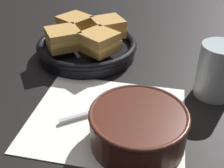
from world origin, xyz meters
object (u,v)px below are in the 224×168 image
sandwich_near_left (63,38)px  sandwich_near_right (99,42)px  soup_bowl (138,126)px  skillet (87,48)px  drinking_glass (217,71)px  spoon (117,105)px  sandwich_far_left (108,27)px  sandwich_far_right (75,25)px

sandwich_near_left → sandwich_near_right: 0.09m
soup_bowl → skillet: (-0.18, 0.29, -0.02)m
skillet → drinking_glass: (0.31, -0.11, 0.04)m
sandwich_near_right → drinking_glass: drinking_glass is taller
sandwich_near_right → drinking_glass: size_ratio=0.93×
drinking_glass → skillet: bearing=161.0°
soup_bowl → skillet: soup_bowl is taller
spoon → sandwich_far_left: sandwich_far_left is taller
soup_bowl → sandwich_near_right: bearing=118.8°
sandwich_near_left → drinking_glass: (0.36, -0.06, -0.01)m
skillet → sandwich_near_right: 0.08m
soup_bowl → drinking_glass: drinking_glass is taller
skillet → drinking_glass: 0.33m
soup_bowl → sandwich_near_left: bearing=133.1°
sandwich_near_right → drinking_glass: (0.26, -0.06, -0.01)m
spoon → sandwich_near_left: (-0.17, 0.16, 0.06)m
soup_bowl → skillet: bearing=122.1°
soup_bowl → sandwich_near_left: 0.33m
soup_bowl → sandwich_far_left: size_ratio=1.52×
skillet → sandwich_near_right: sandwich_near_right is taller
spoon → skillet: bearing=84.2°
sandwich_near_right → sandwich_far_left: same height
soup_bowl → sandwich_far_left: bearing=112.0°
spoon → sandwich_near_right: size_ratio=1.37×
sandwich_near_left → sandwich_far_right: size_ratio=1.02×
soup_bowl → skillet: size_ratio=0.50×
spoon → sandwich_near_left: sandwich_near_left is taller
spoon → skillet: (-0.13, 0.20, 0.01)m
sandwich_far_left → drinking_glass: bearing=-29.7°
sandwich_near_left → sandwich_far_right: bearing=91.0°
sandwich_far_left → soup_bowl: bearing=-68.0°
sandwich_near_right → sandwich_far_right: same height
soup_bowl → spoon: 0.10m
soup_bowl → sandwich_far_right: sandwich_far_right is taller
soup_bowl → drinking_glass: 0.22m
skillet → drinking_glass: drinking_glass is taller
spoon → soup_bowl: bearing=-94.9°
soup_bowl → sandwich_near_left: sandwich_near_left is taller
drinking_glass → sandwich_far_right: bearing=157.2°
sandwich_far_left → sandwich_far_right: size_ratio=1.02×
spoon → skillet: 0.24m
skillet → sandwich_near_left: (-0.04, -0.05, 0.04)m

